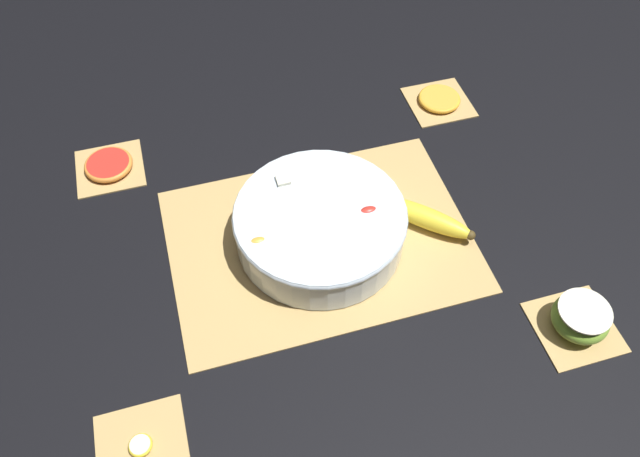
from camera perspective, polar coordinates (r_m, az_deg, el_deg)
ground_plane at (r=1.09m, az=0.00°, el=-1.13°), size 6.00×6.00×0.00m
bamboo_mat_center at (r=1.09m, az=0.00°, el=-1.04°), size 0.52×0.37×0.01m
coaster_mat_near_left at (r=0.95m, az=-15.99°, el=-18.65°), size 0.13×0.13×0.01m
coaster_mat_near_right at (r=1.07m, az=22.25°, el=-8.33°), size 0.13×0.13×0.01m
coaster_mat_far_left at (r=1.26m, az=-18.67°, el=5.28°), size 0.13×0.13×0.01m
coaster_mat_far_right at (r=1.36m, az=10.81°, el=11.32°), size 0.13×0.13×0.01m
fruit_salad_bowl at (r=1.05m, az=0.02°, el=0.43°), size 0.29×0.29×0.08m
whole_banana at (r=1.11m, az=9.57°, el=1.02°), size 0.16×0.15×0.04m
apple_half at (r=1.05m, az=22.72°, el=-7.56°), size 0.09×0.09×0.05m
orange_slice_whole at (r=1.35m, az=10.86°, el=11.57°), size 0.09×0.09×0.01m
banana_coin_single at (r=0.95m, az=-16.10°, el=-18.50°), size 0.03×0.03×0.01m
grapefruit_slice at (r=1.26m, az=-18.77°, el=5.55°), size 0.09×0.09×0.01m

